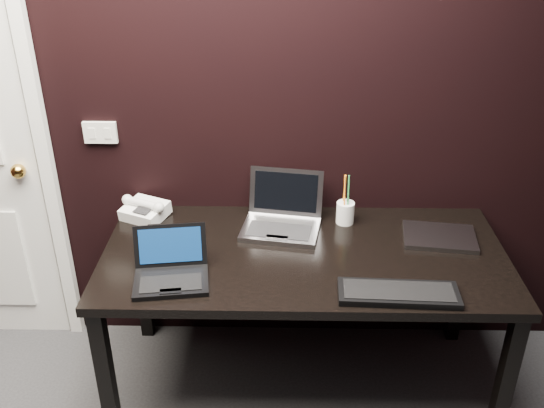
{
  "coord_description": "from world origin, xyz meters",
  "views": [
    {
      "loc": [
        0.2,
        -0.76,
        2.12
      ],
      "look_at": [
        0.16,
        1.35,
        1.0
      ],
      "focal_mm": 40.0,
      "sensor_mm": 36.0,
      "label": 1
    }
  ],
  "objects_px": {
    "netbook": "(171,271)",
    "mobile_phone": "(155,239)",
    "ext_keyboard": "(398,293)",
    "closed_laptop": "(439,237)",
    "pen_cup": "(345,212)",
    "desk_phone": "(145,210)",
    "desk": "(304,268)",
    "silver_laptop": "(282,219)"
  },
  "relations": [
    {
      "from": "desk",
      "to": "closed_laptop",
      "type": "distance_m",
      "value": 0.61
    },
    {
      "from": "silver_laptop",
      "to": "ext_keyboard",
      "type": "bearing_deg",
      "value": -48.8
    },
    {
      "from": "netbook",
      "to": "mobile_phone",
      "type": "bearing_deg",
      "value": 114.79
    },
    {
      "from": "netbook",
      "to": "desk_phone",
      "type": "bearing_deg",
      "value": 112.57
    },
    {
      "from": "silver_laptop",
      "to": "closed_laptop",
      "type": "distance_m",
      "value": 0.7
    },
    {
      "from": "ext_keyboard",
      "to": "desk_phone",
      "type": "bearing_deg",
      "value": 151.53
    },
    {
      "from": "silver_laptop",
      "to": "desk_phone",
      "type": "bearing_deg",
      "value": 172.88
    },
    {
      "from": "ext_keyboard",
      "to": "mobile_phone",
      "type": "bearing_deg",
      "value": 161.5
    },
    {
      "from": "desk",
      "to": "silver_laptop",
      "type": "xyz_separation_m",
      "value": [
        -0.1,
        0.2,
        0.12
      ]
    },
    {
      "from": "netbook",
      "to": "silver_laptop",
      "type": "xyz_separation_m",
      "value": [
        0.43,
        0.41,
        0.01
      ]
    },
    {
      "from": "ext_keyboard",
      "to": "netbook",
      "type": "bearing_deg",
      "value": 173.75
    },
    {
      "from": "desk",
      "to": "mobile_phone",
      "type": "height_order",
      "value": "mobile_phone"
    },
    {
      "from": "netbook",
      "to": "desk",
      "type": "bearing_deg",
      "value": 21.16
    },
    {
      "from": "netbook",
      "to": "silver_laptop",
      "type": "bearing_deg",
      "value": 43.44
    },
    {
      "from": "ext_keyboard",
      "to": "closed_laptop",
      "type": "bearing_deg",
      "value": 59.37
    },
    {
      "from": "silver_laptop",
      "to": "pen_cup",
      "type": "height_order",
      "value": "pen_cup"
    },
    {
      "from": "netbook",
      "to": "ext_keyboard",
      "type": "xyz_separation_m",
      "value": [
        0.87,
        -0.1,
        -0.02
      ]
    },
    {
      "from": "ext_keyboard",
      "to": "pen_cup",
      "type": "relative_size",
      "value": 1.92
    },
    {
      "from": "pen_cup",
      "to": "netbook",
      "type": "bearing_deg",
      "value": -147.38
    },
    {
      "from": "ext_keyboard",
      "to": "mobile_phone",
      "type": "distance_m",
      "value": 1.03
    },
    {
      "from": "desk",
      "to": "netbook",
      "type": "xyz_separation_m",
      "value": [
        -0.53,
        -0.2,
        0.12
      ]
    },
    {
      "from": "netbook",
      "to": "pen_cup",
      "type": "distance_m",
      "value": 0.85
    },
    {
      "from": "desk",
      "to": "closed_laptop",
      "type": "bearing_deg",
      "value": 11.28
    },
    {
      "from": "closed_laptop",
      "to": "mobile_phone",
      "type": "xyz_separation_m",
      "value": [
        -1.23,
        -0.09,
        0.03
      ]
    },
    {
      "from": "netbook",
      "to": "desk_phone",
      "type": "relative_size",
      "value": 1.34
    },
    {
      "from": "mobile_phone",
      "to": "closed_laptop",
      "type": "bearing_deg",
      "value": 4.2
    },
    {
      "from": "ext_keyboard",
      "to": "closed_laptop",
      "type": "xyz_separation_m",
      "value": [
        0.25,
        0.42,
        -0.0
      ]
    },
    {
      "from": "pen_cup",
      "to": "desk_phone",
      "type": "bearing_deg",
      "value": 178.29
    },
    {
      "from": "desk",
      "to": "closed_laptop",
      "type": "relative_size",
      "value": 5.08
    },
    {
      "from": "desk",
      "to": "mobile_phone",
      "type": "xyz_separation_m",
      "value": [
        -0.64,
        0.03,
        0.12
      ]
    },
    {
      "from": "silver_laptop",
      "to": "ext_keyboard",
      "type": "xyz_separation_m",
      "value": [
        0.44,
        -0.5,
        -0.03
      ]
    },
    {
      "from": "closed_laptop",
      "to": "pen_cup",
      "type": "bearing_deg",
      "value": 161.06
    },
    {
      "from": "mobile_phone",
      "to": "desk_phone",
      "type": "bearing_deg",
      "value": 110.48
    },
    {
      "from": "ext_keyboard",
      "to": "closed_laptop",
      "type": "relative_size",
      "value": 1.37
    },
    {
      "from": "netbook",
      "to": "ext_keyboard",
      "type": "bearing_deg",
      "value": -6.25
    },
    {
      "from": "pen_cup",
      "to": "mobile_phone",
      "type": "bearing_deg",
      "value": -164.59
    },
    {
      "from": "desk_phone",
      "to": "desk",
      "type": "bearing_deg",
      "value": -21.21
    },
    {
      "from": "silver_laptop",
      "to": "mobile_phone",
      "type": "xyz_separation_m",
      "value": [
        -0.54,
        -0.18,
        -0.01
      ]
    },
    {
      "from": "desk",
      "to": "silver_laptop",
      "type": "relative_size",
      "value": 4.47
    },
    {
      "from": "silver_laptop",
      "to": "desk_phone",
      "type": "xyz_separation_m",
      "value": [
        -0.63,
        0.08,
        -0.0
      ]
    },
    {
      "from": "desk_phone",
      "to": "pen_cup",
      "type": "bearing_deg",
      "value": -1.71
    },
    {
      "from": "desk_phone",
      "to": "silver_laptop",
      "type": "bearing_deg",
      "value": -7.12
    }
  ]
}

